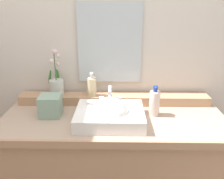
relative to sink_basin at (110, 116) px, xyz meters
The scene contains 10 objects.
wall_back 0.61m from the sink_basin, 87.40° to the left, with size 3.22×0.20×2.62m, color beige.
vanity_cabinet 0.49m from the sink_basin, 74.04° to the left, with size 1.41×0.59×0.89m.
back_ledge 0.29m from the sink_basin, 85.80° to the left, with size 1.33×0.12×0.06m, color tan.
sink_basin is the anchor object (origin of this frame).
soap_bar 0.16m from the sink_basin, 137.84° to the left, with size 0.07×0.04×0.02m, color beige.
potted_plant 0.49m from the sink_basin, 142.50° to the left, with size 0.12×0.12×0.32m.
soap_dispenser 0.32m from the sink_basin, 115.17° to the left, with size 0.06×0.06×0.16m.
lotion_bottle 0.30m from the sink_basin, 20.76° to the left, with size 0.07×0.07×0.20m.
tissue_box 0.38m from the sink_basin, 167.12° to the left, with size 0.13×0.13×0.13m, color #84A390.
mirror 0.52m from the sink_basin, 91.50° to the left, with size 0.44×0.02×0.54m, color silver.
Camera 1 is at (0.02, -1.36, 1.56)m, focal length 38.53 mm.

